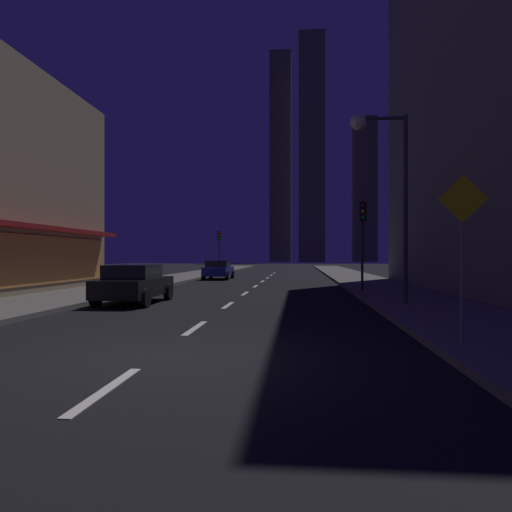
{
  "coord_description": "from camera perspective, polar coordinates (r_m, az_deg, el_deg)",
  "views": [
    {
      "loc": [
        2.54,
        -7.83,
        1.77
      ],
      "look_at": [
        0.0,
        19.19,
        1.78
      ],
      "focal_mm": 32.1,
      "sensor_mm": 36.0,
      "label": 1
    }
  ],
  "objects": [
    {
      "name": "skyscraper_distant_short",
      "position": [
        145.78,
        13.36,
        8.01
      ],
      "size": [
        7.08,
        5.68,
        44.23
      ],
      "primitive_type": "cube",
      "color": "#514D3D",
      "rests_on": "ground"
    },
    {
      "name": "traffic_light_near_right",
      "position": [
        21.94,
        13.14,
        3.69
      ],
      "size": [
        0.32,
        0.48,
        4.2
      ],
      "color": "#2D2D2D",
      "rests_on": "sidewalk_right"
    },
    {
      "name": "pedestrian_crossing_sign",
      "position": [
        9.43,
        24.34,
        1.47
      ],
      "size": [
        0.91,
        0.08,
        3.15
      ],
      "color": "slate",
      "rests_on": "sidewalk_right"
    },
    {
      "name": "street_lamp_right",
      "position": [
        16.75,
        15.33,
        11.32
      ],
      "size": [
        1.96,
        0.56,
        6.58
      ],
      "color": "#38383D",
      "rests_on": "sidewalk_right"
    },
    {
      "name": "sidewalk_right",
      "position": [
        40.12,
        11.76,
        -2.44
      ],
      "size": [
        4.0,
        76.0,
        0.15
      ],
      "primitive_type": "cube",
      "color": "#605E59",
      "rests_on": "ground"
    },
    {
      "name": "fire_hydrant_far_left",
      "position": [
        25.97,
        -13.62,
        -2.92
      ],
      "size": [
        0.42,
        0.3,
        0.65
      ],
      "color": "gold",
      "rests_on": "sidewalk_left"
    },
    {
      "name": "sidewalk_left",
      "position": [
        40.99,
        -8.1,
        -2.39
      ],
      "size": [
        4.0,
        76.0,
        0.15
      ],
      "primitive_type": "cube",
      "color": "#605E59",
      "rests_on": "ground"
    },
    {
      "name": "skyscraper_distant_mid",
      "position": [
        135.67,
        6.94,
        13.19
      ],
      "size": [
        7.45,
        5.78,
        65.55
      ],
      "primitive_type": "cube",
      "color": "#5C5845",
      "rests_on": "ground"
    },
    {
      "name": "car_parked_near",
      "position": [
        17.73,
        -14.92,
        -3.35
      ],
      "size": [
        1.98,
        4.24,
        1.45
      ],
      "color": "black",
      "rests_on": "ground"
    },
    {
      "name": "ground_plane",
      "position": [
        39.95,
        1.72,
        -2.63
      ],
      "size": [
        78.0,
        136.0,
        0.1
      ],
      "primitive_type": "cube",
      "color": "black"
    },
    {
      "name": "traffic_light_far_left",
      "position": [
        46.39,
        -4.62,
        1.74
      ],
      "size": [
        0.32,
        0.48,
        4.2
      ],
      "color": "#2D2D2D",
      "rests_on": "sidewalk_left"
    },
    {
      "name": "skyscraper_distant_tall",
      "position": [
        152.45,
        3.09,
        12.07
      ],
      "size": [
        6.79,
        8.19,
        67.39
      ],
      "primitive_type": "cube",
      "color": "brown",
      "rests_on": "ground"
    },
    {
      "name": "car_parked_far",
      "position": [
        35.14,
        -4.7,
        -1.7
      ],
      "size": [
        1.98,
        4.24,
        1.45
      ],
      "color": "navy",
      "rests_on": "ground"
    },
    {
      "name": "lane_marking_center",
      "position": [
        26.81,
        -0.08,
        -3.79
      ],
      "size": [
        0.16,
        43.8,
        0.01
      ],
      "color": "silver",
      "rests_on": "ground"
    }
  ]
}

